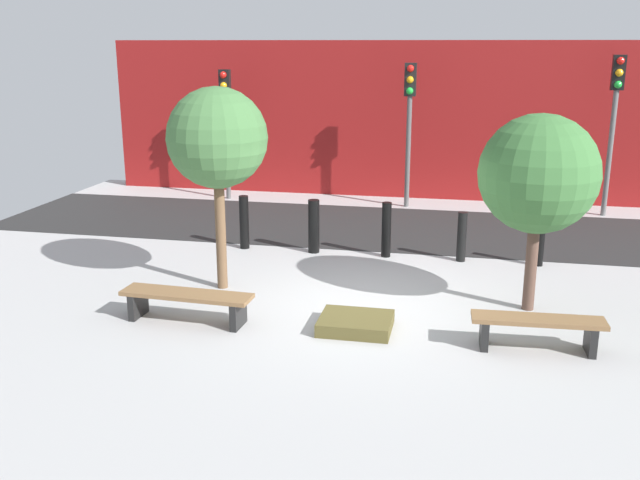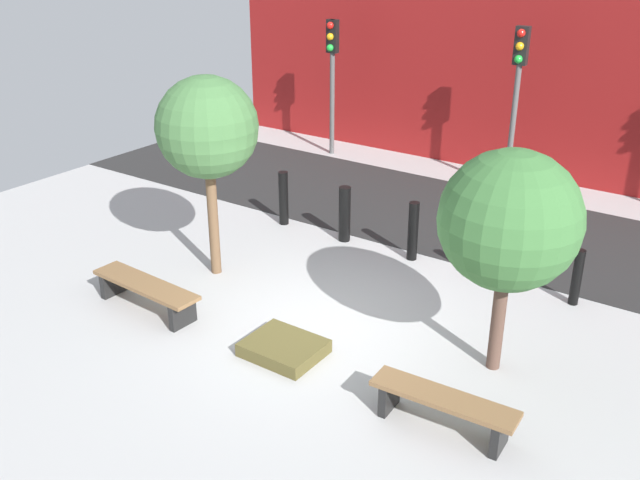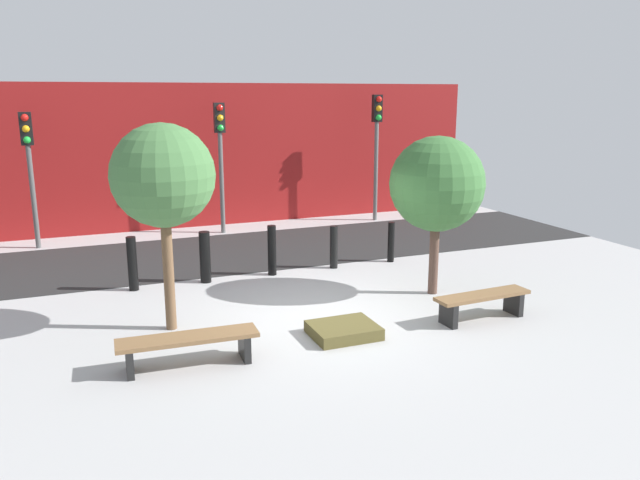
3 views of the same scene
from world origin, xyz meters
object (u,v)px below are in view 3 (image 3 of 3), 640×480
object	(u,v)px
bollard_far_right	(391,242)
traffic_light_mid_west	(220,144)
bollard_left	(205,257)
traffic_light_mid_east	(377,135)
planter_bed	(344,330)
bench_left	(188,344)
traffic_light_west	(29,155)
bench_right	(482,301)
bollard_far_left	(132,264)
bollard_right	(334,247)
bollard_center	(272,250)
tree_behind_right_bench	(437,185)
tree_behind_left_bench	(163,177)

from	to	relation	value
bollard_far_right	traffic_light_mid_west	xyz separation A→B (m)	(-2.82, 4.40, 1.96)
bollard_left	bollard_far_right	xyz separation A→B (m)	(4.23, 0.00, -0.07)
traffic_light_mid_east	planter_bed	bearing A→B (deg)	-119.96
bench_left	traffic_light_mid_west	xyz separation A→B (m)	(2.46, 8.28, 2.09)
planter_bed	traffic_light_west	bearing A→B (deg)	119.97
bench_right	bollard_far_left	distance (m)	6.56
bench_left	bollard_right	world-z (taller)	bollard_right
bench_left	bollard_far_right	bearing A→B (deg)	39.14
planter_bed	bollard_right	bearing A→B (deg)	69.06
bench_left	bollard_right	bearing A→B (deg)	47.89
planter_bed	bollard_far_left	bearing A→B (deg)	127.43
bench_left	traffic_light_west	world-z (taller)	traffic_light_west
bench_right	planter_bed	xyz separation A→B (m)	(-2.46, 0.20, -0.23)
bench_right	planter_bed	size ratio (longest dim) A/B	1.71
bollard_left	bollard_right	xyz separation A→B (m)	(2.82, 0.00, -0.05)
bench_left	bollard_left	world-z (taller)	bollard_left
bollard_center	bench_right	bearing A→B (deg)	-57.58
bollard_far_left	traffic_light_mid_east	size ratio (longest dim) A/B	0.29
traffic_light_mid_east	bollard_center	bearing A→B (deg)	-136.64
bollard_center	bollard_far_right	world-z (taller)	bollard_center
bench_right	bench_left	bearing A→B (deg)	177.16
traffic_light_mid_west	traffic_light_mid_east	size ratio (longest dim) A/B	0.95
bollard_center	bollard_right	distance (m)	1.41
traffic_light_west	traffic_light_mid_west	world-z (taller)	traffic_light_mid_west
traffic_light_mid_east	bollard_far_left	bearing A→B (deg)	-149.53
planter_bed	bollard_center	size ratio (longest dim) A/B	0.97
tree_behind_right_bench	bollard_left	bearing A→B (deg)	148.89
bollard_far_left	bollard_far_right	xyz separation A→B (m)	(5.63, 0.00, -0.08)
bollard_left	bench_left	bearing A→B (deg)	-105.22
planter_bed	traffic_light_mid_east	distance (m)	9.64
bollard_far_left	traffic_light_west	size ratio (longest dim) A/B	0.32
bench_right	tree_behind_left_bench	size ratio (longest dim) A/B	0.53
bollard_right	traffic_light_mid_east	size ratio (longest dim) A/B	0.25
bollard_right	traffic_light_mid_west	bearing A→B (deg)	107.77
tree_behind_left_bench	tree_behind_right_bench	world-z (taller)	tree_behind_left_bench
planter_bed	traffic_light_mid_east	size ratio (longest dim) A/B	0.28
bollard_center	traffic_light_west	bearing A→B (deg)	136.65
bollard_far_right	traffic_light_mid_east	bearing A→B (deg)	67.30
bench_left	bench_right	world-z (taller)	bench_right
traffic_light_mid_west	traffic_light_mid_east	bearing A→B (deg)	0.01
bollard_far_left	traffic_light_west	world-z (taller)	traffic_light_west
bench_left	bollard_far_right	xyz separation A→B (m)	(5.28, 3.88, 0.13)
bench_left	bollard_far_left	xyz separation A→B (m)	(-0.35, 3.88, 0.20)
tree_behind_right_bench	bollard_right	distance (m)	3.04
bench_left	bollard_far_left	bearing A→B (deg)	98.04
bench_left	bollard_left	xyz separation A→B (m)	(1.06, 3.88, 0.19)
bench_right	bollard_center	size ratio (longest dim) A/B	1.65
bollard_right	planter_bed	bearing A→B (deg)	-110.94
bollard_far_left	bollard_center	xyz separation A→B (m)	(2.82, 0.00, -0.00)
tree_behind_right_bench	traffic_light_mid_east	bearing A→B (deg)	71.97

